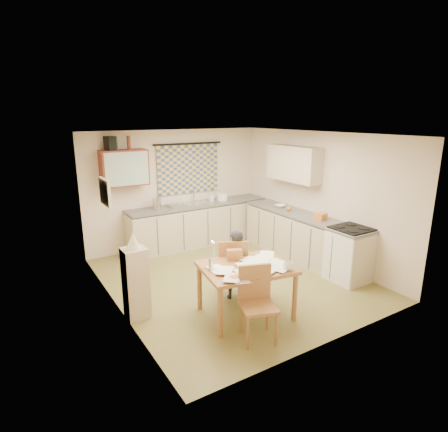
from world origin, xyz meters
TOP-DOWN VIEW (x-y plane):
  - floor at (0.00, 0.00)m, footprint 4.00×4.50m
  - ceiling at (0.00, 0.00)m, footprint 4.00×4.50m
  - wall_back at (0.00, 2.26)m, footprint 4.00×0.02m
  - wall_front at (0.00, -2.26)m, footprint 4.00×0.02m
  - wall_left at (-2.01, 0.00)m, footprint 0.02×4.50m
  - wall_right at (2.01, 0.00)m, footprint 0.02×4.50m
  - window_blind at (0.30, 2.22)m, footprint 1.45×0.03m
  - curtain_rod at (0.30, 2.20)m, footprint 1.60×0.04m
  - wall_cabinet at (-1.15, 2.08)m, footprint 0.90×0.34m
  - wall_cabinet_glass at (-1.15, 1.91)m, footprint 0.84×0.02m
  - upper_cabinet_right at (1.83, 0.55)m, footprint 0.34×1.30m
  - framed_print at (-1.97, 0.40)m, footprint 0.04×0.50m
  - print_canvas at (-1.95, 0.40)m, footprint 0.01×0.42m
  - counter_back at (0.45, 1.95)m, footprint 3.30×0.62m
  - counter_right at (1.70, 0.05)m, footprint 0.62×2.95m
  - stove at (1.70, -1.10)m, footprint 0.62×0.62m
  - sink at (0.38, 1.95)m, footprint 0.62×0.54m
  - tap at (0.37, 2.13)m, footprint 0.04×0.04m
  - dish_rack at (-0.14, 1.95)m, footprint 0.37×0.32m
  - kettle at (-0.57, 1.95)m, footprint 0.22×0.22m
  - mixing_bowl at (1.00, 1.95)m, footprint 0.26×0.26m
  - soap_bottle at (0.74, 2.00)m, footprint 0.12×0.12m
  - bowl at (1.70, 0.76)m, footprint 0.23×0.23m
  - orange_bag at (1.70, -0.38)m, footprint 0.25×0.21m
  - fruit_orange at (1.65, 0.44)m, footprint 0.10×0.10m
  - speaker at (-1.39, 2.08)m, footprint 0.21×0.24m
  - bottle_green at (-1.28, 2.08)m, footprint 0.08×0.08m
  - bottle_brown at (-1.03, 2.08)m, footprint 0.08×0.08m
  - dining_table at (-0.49, -1.12)m, footprint 1.37×1.12m
  - chair_far at (-0.34, -0.53)m, footprint 0.59×0.59m
  - chair_near at (-0.71, -1.70)m, footprint 0.55×0.55m
  - person at (-0.33, -0.61)m, footprint 0.55×0.48m
  - shelf_stand at (-1.84, -0.37)m, footprint 0.32×0.30m
  - lampshade at (-1.84, -0.37)m, footprint 0.20×0.20m
  - letter_rack at (-0.50, -0.84)m, footprint 0.24×0.17m
  - mug at (-0.09, -1.54)m, footprint 0.18×0.18m
  - magazine at (-0.95, -1.28)m, footprint 0.20×0.27m
  - book at (-0.92, -1.14)m, footprint 0.25×0.30m
  - orange_box at (-0.85, -1.39)m, footprint 0.13×0.10m
  - eyeglasses at (-0.39, -1.46)m, footprint 0.14×0.10m
  - candle_holder at (-0.98, -0.98)m, footprint 0.08×0.08m
  - candle at (-0.95, -1.01)m, footprint 0.03×0.03m
  - candle_flame at (-0.96, -0.99)m, footprint 0.02×0.02m
  - papers at (-0.39, -1.22)m, footprint 1.28×0.88m

SIDE VIEW (x-z plane):
  - floor at x=0.00m, z-range -0.02..0.00m
  - chair_near at x=-0.71m, z-range -0.18..0.77m
  - chair_far at x=-0.34m, z-range -0.19..0.79m
  - dining_table at x=-0.49m, z-range 0.00..0.75m
  - counter_right at x=1.70m, z-range -0.01..0.91m
  - counter_back at x=0.45m, z-range -0.01..0.91m
  - stove at x=1.70m, z-range 0.00..0.95m
  - shelf_stand at x=-1.84m, z-range 0.00..1.03m
  - person at x=-0.33m, z-range 0.00..1.11m
  - eyeglasses at x=-0.39m, z-range 0.75..0.77m
  - book at x=-0.92m, z-range 0.75..0.77m
  - magazine at x=-0.95m, z-range 0.75..0.77m
  - papers at x=-0.39m, z-range 0.75..0.78m
  - orange_box at x=-0.85m, z-range 0.75..0.79m
  - mug at x=-0.09m, z-range 0.75..0.86m
  - letter_rack at x=-0.50m, z-range 0.75..0.91m
  - candle_holder at x=-0.98m, z-range 0.75..0.93m
  - sink at x=0.38m, z-range 0.83..0.93m
  - bowl at x=1.70m, z-range 0.92..0.97m
  - dish_rack at x=-0.14m, z-range 0.92..0.98m
  - fruit_orange at x=1.65m, z-range 0.92..1.02m
  - orange_bag at x=1.70m, z-range 0.92..1.04m
  - mixing_bowl at x=1.00m, z-range 0.92..1.08m
  - soap_bottle at x=0.74m, z-range 0.92..1.10m
  - kettle at x=-0.57m, z-range 0.92..1.16m
  - candle at x=-0.95m, z-range 0.93..1.15m
  - tap at x=0.37m, z-range 0.92..1.20m
  - lampshade at x=-1.84m, z-range 1.03..1.25m
  - candle_flame at x=-0.96m, z-range 1.15..1.17m
  - wall_back at x=0.00m, z-range 0.00..2.50m
  - wall_front at x=0.00m, z-range 0.00..2.50m
  - wall_left at x=-2.01m, z-range 0.00..2.50m
  - wall_right at x=2.01m, z-range 0.00..2.50m
  - window_blind at x=0.30m, z-range 1.12..2.17m
  - framed_print at x=-1.97m, z-range 1.50..1.90m
  - print_canvas at x=-1.95m, z-range 1.54..1.86m
  - wall_cabinet at x=-1.15m, z-range 1.45..2.15m
  - wall_cabinet_glass at x=-1.15m, z-range 1.48..2.12m
  - upper_cabinet_right at x=1.83m, z-range 1.50..2.20m
  - curtain_rod at x=0.30m, z-range 2.18..2.22m
  - speaker at x=-1.39m, z-range 2.15..2.41m
  - bottle_green at x=-1.28m, z-range 2.15..2.41m
  - bottle_brown at x=-1.03m, z-range 2.15..2.41m
  - ceiling at x=0.00m, z-range 2.50..2.52m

